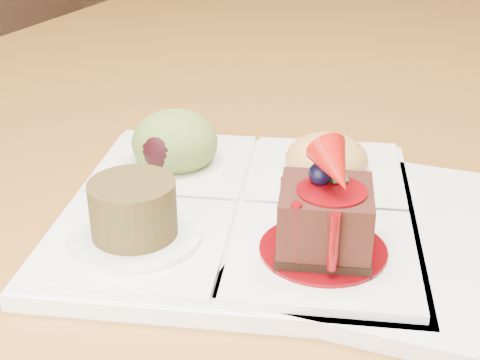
% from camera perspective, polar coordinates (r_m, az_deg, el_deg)
% --- Properties ---
extents(dining_table, '(1.00, 1.80, 0.75)m').
position_cam_1_polar(dining_table, '(0.82, 4.97, 3.24)').
color(dining_table, brown).
rests_on(dining_table, ground).
extents(sampler_plate, '(0.32, 0.32, 0.10)m').
position_cam_1_polar(sampler_plate, '(0.51, -0.18, -1.26)').
color(sampler_plate, silver).
rests_on(sampler_plate, dining_table).
extents(second_plate, '(0.25, 0.25, 0.01)m').
position_cam_1_polar(second_plate, '(0.49, 15.49, -5.22)').
color(second_plate, silver).
rests_on(second_plate, dining_table).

